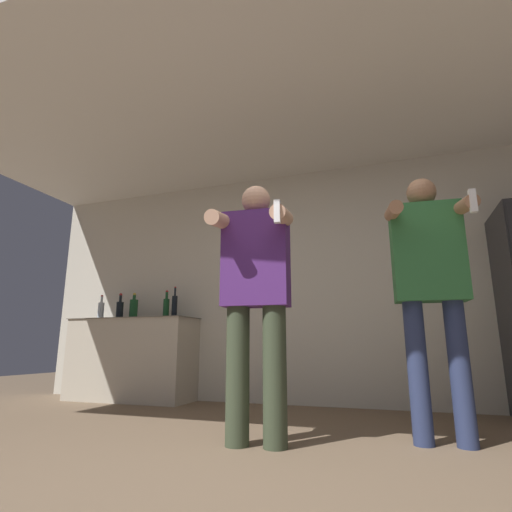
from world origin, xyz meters
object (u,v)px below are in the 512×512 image
bottle_amber_bourbon (101,310)px  person_man_side (430,277)px  bottle_clear_vodka (120,309)px  bottle_green_wine (134,308)px  bottle_tall_gin (166,307)px  bottle_brown_liquor (174,306)px  person_woman_foreground (256,291)px

bottle_amber_bourbon → person_man_side: size_ratio=0.17×
bottle_clear_vodka → bottle_green_wine: 0.20m
bottle_tall_gin → bottle_brown_liquor: bottle_brown_liquor is taller
bottle_clear_vodka → bottle_green_wine: bearing=0.0°
bottle_tall_gin → bottle_green_wine: 0.44m
bottle_brown_liquor → person_woman_foreground: 2.17m
bottle_green_wine → person_woman_foreground: size_ratio=0.18×
person_man_side → bottle_tall_gin: bearing=156.6°
bottle_clear_vodka → person_man_side: (3.34, -1.17, 0.01)m
person_woman_foreground → person_man_side: 1.15m
person_woman_foreground → person_man_side: (1.08, 0.38, 0.10)m
person_man_side → bottle_brown_liquor: bearing=155.7°
bottle_clear_vodka → bottle_tall_gin: (0.64, 0.00, 0.01)m
bottle_amber_bourbon → bottle_brown_liquor: (1.02, 0.00, 0.02)m
bottle_brown_liquor → bottle_clear_vodka: bearing=180.0°
bottle_amber_bourbon → bottle_green_wine: bottle_green_wine is taller
bottle_clear_vodka → bottle_green_wine: size_ratio=1.01×
bottle_amber_bourbon → person_woman_foreground: person_woman_foreground is taller
bottle_amber_bourbon → person_man_side: person_man_side is taller
bottle_amber_bourbon → bottle_brown_liquor: size_ratio=0.84×
person_woman_foreground → person_man_side: size_ratio=0.97×
bottle_clear_vodka → person_man_side: person_man_side is taller
person_man_side → bottle_amber_bourbon: bearing=162.0°
bottle_amber_bourbon → bottle_brown_liquor: bearing=0.0°
bottle_tall_gin → bottle_brown_liquor: 0.11m
bottle_clear_vodka → bottle_tall_gin: 0.64m
bottle_tall_gin → person_man_side: 2.95m
bottle_clear_vodka → bottle_brown_liquor: bearing=0.0°
bottle_amber_bourbon → bottle_green_wine: (0.47, 0.00, 0.01)m
bottle_green_wine → person_man_side: (3.14, -1.17, 0.01)m
person_woman_foreground → bottle_green_wine: bearing=143.0°
bottle_tall_gin → person_man_side: person_man_side is taller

